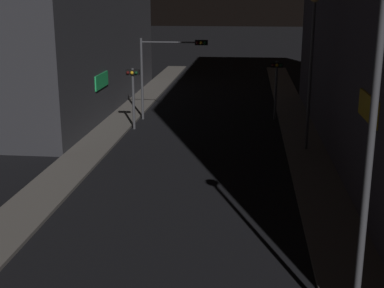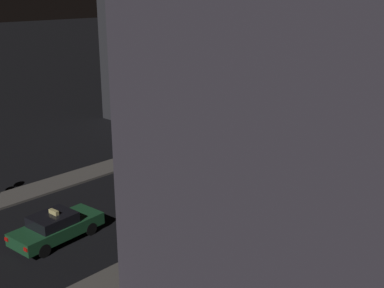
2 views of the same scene
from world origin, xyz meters
TOP-DOWN VIEW (x-y plane):
  - sidewalk_left at (-5.61, 29.51)m, footprint 2.08×63.03m
  - sidewalk_right at (5.61, 29.51)m, footprint 2.08×63.03m
  - building_facade_left at (-11.75, 37.98)m, footprint 10.28×25.16m
  - taxi at (0.68, 9.41)m, footprint 2.15×4.58m
  - traffic_light_overhead at (-2.67, 34.29)m, footprint 4.33×0.41m
  - traffic_light_left_kerb at (-4.32, 31.56)m, footprint 0.80×0.42m
  - traffic_light_right_kerb at (4.32, 35.06)m, footprint 0.80×0.41m
  - street_lamp_near_block at (5.09, 11.75)m, footprint 0.55×0.55m
  - street_lamp_far_block at (5.62, 27.84)m, footprint 0.53×0.53m

SIDE VIEW (x-z plane):
  - sidewalk_left at x=-5.61m, z-range 0.00..0.13m
  - sidewalk_right at x=5.61m, z-range 0.00..0.13m
  - taxi at x=0.68m, z-range -0.07..1.55m
  - traffic_light_left_kerb at x=-4.32m, z-range 0.80..4.51m
  - traffic_light_right_kerb at x=4.32m, z-range 0.82..4.66m
  - traffic_light_overhead at x=-2.67m, z-range 1.19..6.45m
  - street_lamp_far_block at x=5.62m, z-range 1.62..9.54m
  - street_lamp_near_block at x=5.09m, z-range 1.79..10.39m
  - building_facade_left at x=-11.75m, z-range 0.00..15.10m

